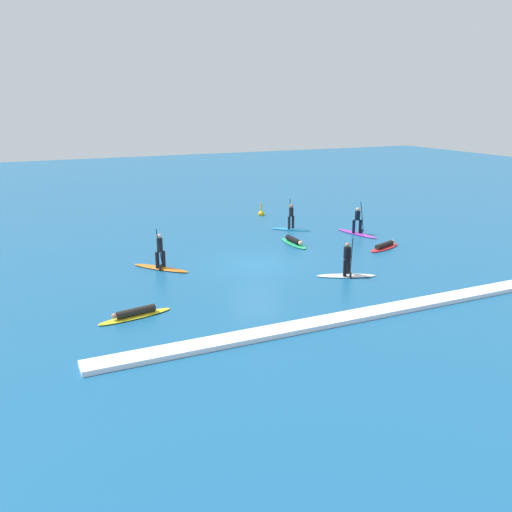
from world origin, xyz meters
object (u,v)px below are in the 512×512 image
surfer_on_purple_board (357,227)px  surfer_on_red_board (385,246)px  surfer_on_yellow_board (135,314)px  surfer_on_white_board (347,267)px  marker_buoy (261,213)px  surfer_on_green_board (294,242)px  surfer_on_orange_board (160,261)px  surfer_on_blue_board (291,223)px

surfer_on_purple_board → surfer_on_red_board: surfer_on_purple_board is taller
surfer_on_yellow_board → surfer_on_white_board: size_ratio=1.07×
surfer_on_yellow_board → surfer_on_red_board: bearing=-175.0°
surfer_on_purple_board → surfer_on_white_board: size_ratio=1.16×
surfer_on_yellow_board → surfer_on_red_board: surfer_on_yellow_board is taller
surfer_on_yellow_board → marker_buoy: bearing=-140.1°
surfer_on_red_board → surfer_on_white_board: 6.13m
surfer_on_green_board → surfer_on_purple_board: 4.96m
surfer_on_green_board → surfer_on_purple_board: size_ratio=0.84×
surfer_on_green_board → surfer_on_red_board: surfer_on_green_board is taller
surfer_on_purple_board → marker_buoy: surfer_on_purple_board is taller
surfer_on_orange_board → surfer_on_purple_board: 13.67m
surfer_on_blue_board → surfer_on_purple_board: bearing=176.6°
surfer_on_orange_board → surfer_on_purple_board: size_ratio=0.86×
surfer_on_green_board → surfer_on_white_board: bearing=-5.0°
surfer_on_red_board → surfer_on_orange_board: bearing=152.7°
surfer_on_purple_board → surfer_on_blue_board: (-3.26, 2.89, 0.01)m
surfer_on_green_board → surfer_on_yellow_board: surfer_on_green_board is taller
surfer_on_red_board → surfer_on_yellow_board: bearing=175.1°
surfer_on_purple_board → surfer_on_yellow_board: (-16.18, -8.00, -0.31)m
surfer_on_yellow_board → marker_buoy: (13.16, 16.00, 0.01)m
surfer_on_yellow_board → surfer_on_blue_board: (12.92, 10.89, 0.32)m
surfer_on_green_board → surfer_on_blue_board: surfer_on_blue_board is taller
marker_buoy → surfer_on_purple_board: bearing=-69.3°
surfer_on_orange_board → marker_buoy: 14.57m
surfer_on_orange_board → surfer_on_purple_board: (13.51, 2.10, 0.01)m
surfer_on_yellow_board → surfer_on_red_board: size_ratio=1.13×
surfer_on_orange_board → surfer_on_red_board: size_ratio=1.04×
surfer_on_purple_board → surfer_on_blue_board: surfer_on_purple_board is taller
surfer_on_orange_board → surfer_on_yellow_board: 6.48m
surfer_on_green_board → marker_buoy: bearing=168.4°
surfer_on_orange_board → surfer_on_red_board: (12.92, -1.53, -0.31)m
surfer_on_yellow_board → marker_buoy: marker_buoy is taller
surfer_on_white_board → surfer_on_orange_board: bearing=171.3°
surfer_on_blue_board → marker_buoy: bearing=-54.4°
surfer_on_red_board → surfer_on_white_board: (-5.02, -3.50, 0.36)m
surfer_on_orange_board → surfer_on_white_board: 9.36m
surfer_on_red_board → surfer_on_blue_board: 7.05m
surfer_on_green_board → surfer_on_blue_board: 3.84m
surfer_on_green_board → marker_buoy: size_ratio=2.69×
surfer_on_purple_board → surfer_on_yellow_board: bearing=-75.9°
surfer_on_orange_board → surfer_on_blue_board: size_ratio=1.14×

